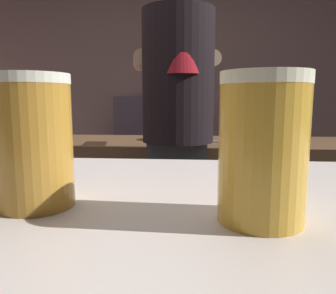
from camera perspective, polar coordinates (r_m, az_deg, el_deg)
The scene contains 12 objects.
wall_back at distance 3.62m, azimuth 0.85°, elevation 11.55°, with size 5.20×0.10×2.70m, color brown.
prep_counter at distance 2.15m, azimuth 7.41°, elevation -10.79°, with size 2.10×0.60×0.89m, color brown.
back_shelf at distance 3.39m, azimuth -1.23°, elevation -1.16°, with size 0.90×0.36×1.17m, color #3B313A.
bartender at distance 1.58m, azimuth 1.76°, elevation 4.02°, with size 0.47×0.54×1.77m.
knife_block at distance 2.18m, azimuth 18.24°, elevation 3.94°, with size 0.10×0.08×0.29m.
mixing_bowl at distance 2.10m, azimuth -1.34°, elevation 1.96°, with size 0.18×0.18×0.05m, color slate.
chefs_knife at distance 2.01m, azimuth 10.34°, elevation 0.93°, with size 0.24×0.03×0.01m, color silver.
pint_glass_near at distance 0.38m, azimuth -22.31°, elevation 0.90°, with size 0.08×0.08×0.14m.
pint_glass_far at distance 0.32m, azimuth 16.15°, elevation -0.21°, with size 0.08×0.08×0.14m.
bottle_soy at distance 3.39m, azimuth 4.69°, elevation 10.48°, with size 0.07×0.07×0.26m.
bottle_vinegar at distance 3.33m, azimuth -2.00°, elevation 10.51°, with size 0.06×0.06×0.25m.
bottle_olive_oil at distance 3.26m, azimuth 1.54°, elevation 10.25°, with size 0.06×0.06×0.21m.
Camera 1 is at (0.24, -1.41, 1.15)m, focal length 34.99 mm.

